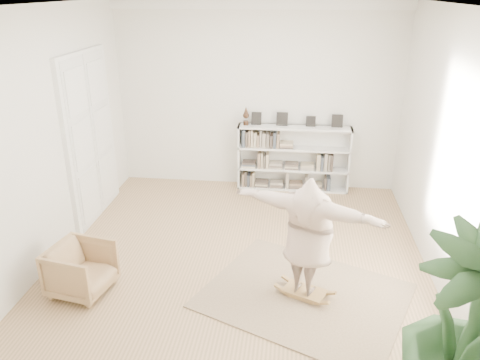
{
  "coord_description": "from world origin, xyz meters",
  "views": [
    {
      "loc": [
        0.72,
        -5.97,
        3.81
      ],
      "look_at": [
        -0.03,
        0.4,
        1.14
      ],
      "focal_mm": 35.0,
      "sensor_mm": 36.0,
      "label": 1
    }
  ],
  "objects_px": {
    "armchair": "(81,269)",
    "bookshelf": "(293,159)",
    "rocker_board": "(305,292)",
    "person": "(308,234)",
    "houseplant": "(467,337)"
  },
  "relations": [
    {
      "from": "bookshelf",
      "to": "person",
      "type": "relative_size",
      "value": 1.11
    },
    {
      "from": "rocker_board",
      "to": "bookshelf",
      "type": "bearing_deg",
      "value": 117.12
    },
    {
      "from": "armchair",
      "to": "rocker_board",
      "type": "height_order",
      "value": "armchair"
    },
    {
      "from": "person",
      "to": "bookshelf",
      "type": "bearing_deg",
      "value": -62.88
    },
    {
      "from": "bookshelf",
      "to": "armchair",
      "type": "xyz_separation_m",
      "value": [
        -2.73,
        -3.82,
        -0.29
      ]
    },
    {
      "from": "armchair",
      "to": "rocker_board",
      "type": "relative_size",
      "value": 1.22
    },
    {
      "from": "bookshelf",
      "to": "armchair",
      "type": "bearing_deg",
      "value": -125.6
    },
    {
      "from": "houseplant",
      "to": "bookshelf",
      "type": "bearing_deg",
      "value": 106.17
    },
    {
      "from": "armchair",
      "to": "rocker_board",
      "type": "xyz_separation_m",
      "value": [
        2.95,
        0.23,
        -0.27
      ]
    },
    {
      "from": "armchair",
      "to": "houseplant",
      "type": "distance_m",
      "value": 4.61
    },
    {
      "from": "armchair",
      "to": "bookshelf",
      "type": "bearing_deg",
      "value": -24.75
    },
    {
      "from": "armchair",
      "to": "person",
      "type": "distance_m",
      "value": 3.02
    },
    {
      "from": "bookshelf",
      "to": "armchair",
      "type": "relative_size",
      "value": 2.94
    },
    {
      "from": "bookshelf",
      "to": "rocker_board",
      "type": "height_order",
      "value": "bookshelf"
    },
    {
      "from": "rocker_board",
      "to": "person",
      "type": "height_order",
      "value": "person"
    }
  ]
}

